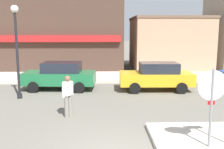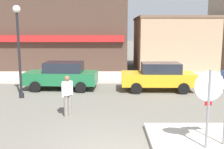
% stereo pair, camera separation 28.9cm
% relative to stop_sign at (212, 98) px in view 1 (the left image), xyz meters
% --- Properties ---
extents(kerb_far, '(80.00, 4.00, 0.15)m').
position_rel_stop_sign_xyz_m(kerb_far, '(-2.37, 11.54, -1.44)').
color(kerb_far, beige).
rests_on(kerb_far, ground).
extents(stop_sign, '(0.82, 0.10, 2.30)m').
position_rel_stop_sign_xyz_m(stop_sign, '(0.00, 0.00, 0.00)').
color(stop_sign, gray).
rests_on(stop_sign, ground).
extents(lamp_post, '(0.36, 0.36, 4.54)m').
position_rel_stop_sign_xyz_m(lamp_post, '(-7.04, 5.99, 1.44)').
color(lamp_post, black).
rests_on(lamp_post, ground).
extents(parked_car_nearest, '(4.10, 2.08, 1.56)m').
position_rel_stop_sign_xyz_m(parked_car_nearest, '(-5.35, 7.93, -0.71)').
color(parked_car_nearest, '#1E6B3D').
rests_on(parked_car_nearest, ground).
extents(parked_car_second, '(4.04, 1.96, 1.56)m').
position_rel_stop_sign_xyz_m(parked_car_second, '(0.05, 7.56, -0.71)').
color(parked_car_second, gold).
rests_on(parked_car_second, ground).
extents(pedestrian_crossing_near, '(0.42, 0.48, 1.61)m').
position_rel_stop_sign_xyz_m(pedestrian_crossing_near, '(-4.27, 3.13, -0.65)').
color(pedestrian_crossing_near, gray).
rests_on(pedestrian_crossing_near, ground).
extents(building_corner_shop, '(11.49, 8.25, 8.60)m').
position_rel_stop_sign_xyz_m(building_corner_shop, '(-6.88, 17.42, 2.78)').
color(building_corner_shop, '#473328').
rests_on(building_corner_shop, ground).
extents(building_storefront_left_near, '(6.31, 6.13, 4.45)m').
position_rel_stop_sign_xyz_m(building_storefront_left_near, '(2.77, 16.17, 0.71)').
color(building_storefront_left_near, tan).
rests_on(building_storefront_left_near, ground).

